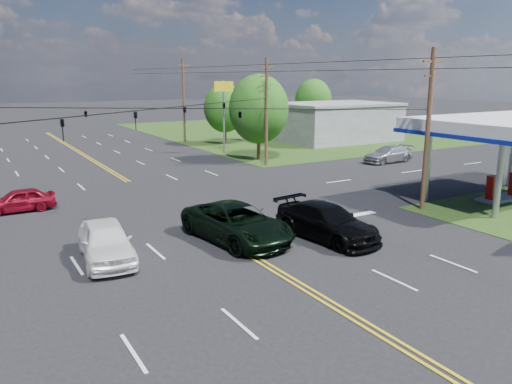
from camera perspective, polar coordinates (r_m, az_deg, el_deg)
ground at (r=31.93m, az=-10.27°, el=-1.42°), size 280.00×280.00×0.00m
grass_ne at (r=76.61m, az=6.17°, el=7.08°), size 46.00×48.00×0.03m
stop_bar at (r=27.36m, az=5.64°, el=-3.71°), size 10.00×0.50×0.02m
retail_ne at (r=63.93m, az=9.05°, el=7.80°), size 14.00×10.00×4.40m
gas_canopy at (r=35.75m, az=27.11°, el=6.57°), size 12.20×8.20×5.35m
pole_se at (r=31.10m, az=19.05°, el=6.91°), size 1.60×0.28×9.50m
pole_ne at (r=44.88m, az=1.20°, el=9.28°), size 1.60×0.28×9.50m
pole_right_far at (r=61.82m, az=-8.27°, el=10.41°), size 1.60×0.28×10.00m
span_wire_signals at (r=31.00m, az=-10.72°, el=9.37°), size 26.00×18.00×1.13m
power_lines at (r=29.08m, az=-9.55°, el=14.33°), size 26.04×100.00×0.64m
tree_right_a at (r=47.96m, az=0.31°, el=9.47°), size 5.70×5.70×8.18m
tree_right_b at (r=59.70m, az=-3.60°, el=9.52°), size 4.94×4.94×7.09m
tree_far_r at (r=74.08m, az=6.56°, el=10.39°), size 5.32×5.32×7.63m
pickup_dkgreen at (r=24.38m, az=-2.21°, el=-3.54°), size 3.80×6.83×1.81m
suv_black at (r=24.94m, az=8.08°, el=-3.39°), size 3.14×6.19×1.72m
pickup_white at (r=22.73m, az=-16.78°, el=-5.42°), size 2.63×5.33×1.75m
sedan_red at (r=32.84m, az=-25.48°, el=-0.85°), size 4.08×1.65×1.39m
sedan_far at (r=48.53m, az=14.86°, el=4.19°), size 5.27×2.24×1.52m
polesign_ne at (r=52.14m, az=-3.73°, el=10.70°), size 2.07×0.47×7.49m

